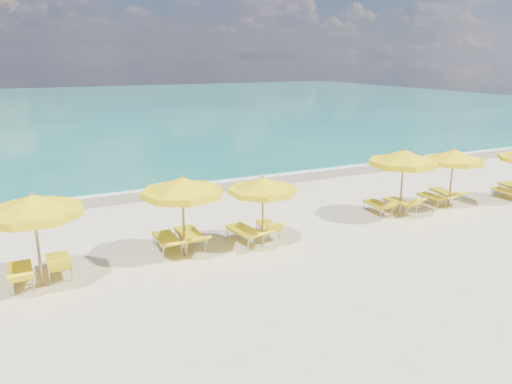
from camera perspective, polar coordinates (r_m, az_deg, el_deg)
name	(u,v)px	position (r m, az deg, el deg)	size (l,w,h in m)	color
ground_plane	(276,238)	(16.27, 2.34, -5.33)	(120.00, 120.00, 0.00)	beige
ocean	(79,107)	(62.06, -19.58, 9.11)	(120.00, 80.00, 0.30)	#136E5E
wet_sand_band	(199,187)	(22.75, -6.58, 0.59)	(120.00, 2.60, 0.01)	tan
foam_line	(193,183)	(23.48, -7.24, 1.04)	(120.00, 1.20, 0.03)	white
whitecap_near	(41,160)	(30.93, -23.33, 3.35)	(14.00, 0.36, 0.05)	white
whitecap_far	(222,129)	(40.79, -3.91, 7.16)	(18.00, 0.30, 0.05)	white
umbrella_2	(33,206)	(13.51, -24.12, -1.50)	(3.27, 3.27, 2.50)	#9F794F
umbrella_3	(182,187)	(14.43, -8.43, 0.52)	(2.69, 2.69, 2.45)	#9F794F
umbrella_4	(263,186)	(15.29, 0.77, 0.70)	(2.75, 2.75, 2.20)	#9F794F
umbrella_5	(404,158)	(18.71, 16.54, 3.72)	(3.33, 3.33, 2.56)	#9F794F
umbrella_6	(454,157)	(20.68, 21.66, 3.76)	(3.01, 3.01, 2.32)	#9F794F
lounger_2_left	(21,278)	(14.35, -25.29, -8.83)	(0.62, 1.81, 0.77)	#A5A8AD
lounger_2_right	(59,267)	(14.59, -21.59, -8.02)	(0.64, 1.74, 0.85)	#A5A8AD
lounger_3_left	(167,244)	(15.43, -10.08, -5.87)	(0.64, 1.89, 0.69)	#A5A8AD
lounger_3_right	(190,240)	(15.61, -7.53, -5.43)	(0.74, 2.05, 0.77)	#A5A8AD
lounger_4_left	(246,236)	(15.83, -1.19, -5.05)	(0.88, 1.99, 0.73)	#A5A8AD
lounger_4_right	(268,230)	(16.42, 1.41, -4.39)	(0.81, 1.63, 0.75)	#A5A8AD
lounger_5_left	(378,208)	(19.29, 13.82, -1.81)	(0.70, 1.70, 0.75)	#A5A8AD
lounger_5_right	(401,206)	(19.75, 16.24, -1.56)	(0.62, 1.72, 0.79)	#A5A8AD
lounger_6_left	(433,200)	(21.05, 19.53, -0.86)	(0.58, 1.66, 0.60)	#A5A8AD
lounger_6_right	(445,196)	(21.74, 20.78, -0.44)	(0.85, 1.86, 0.68)	#A5A8AD
lounger_7_left	(509,195)	(23.05, 26.90, -0.27)	(0.58, 1.61, 0.77)	#A5A8AD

